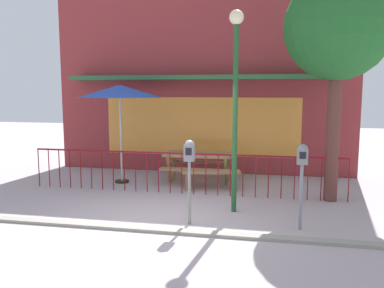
{
  "coord_description": "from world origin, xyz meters",
  "views": [
    {
      "loc": [
        1.99,
        -6.85,
        2.39
      ],
      "look_at": [
        0.16,
        2.36,
        1.12
      ],
      "focal_mm": 37.03,
      "sensor_mm": 36.0,
      "label": 1
    }
  ],
  "objects_px": {
    "patio_umbrella": "(120,92)",
    "parking_meter_near": "(189,159)",
    "patio_bench": "(211,176)",
    "street_lamp": "(236,82)",
    "picnic_table_left": "(199,159)",
    "parking_meter_far": "(302,164)",
    "street_tree": "(338,29)"
  },
  "relations": [
    {
      "from": "patio_bench",
      "to": "street_lamp",
      "type": "height_order",
      "value": "street_lamp"
    },
    {
      "from": "parking_meter_far",
      "to": "street_tree",
      "type": "height_order",
      "value": "street_tree"
    },
    {
      "from": "picnic_table_left",
      "to": "parking_meter_far",
      "type": "height_order",
      "value": "parking_meter_far"
    },
    {
      "from": "patio_bench",
      "to": "parking_meter_near",
      "type": "bearing_deg",
      "value": -90.43
    },
    {
      "from": "street_tree",
      "to": "street_lamp",
      "type": "xyz_separation_m",
      "value": [
        -2.0,
        -1.2,
        -1.11
      ]
    },
    {
      "from": "patio_umbrella",
      "to": "patio_bench",
      "type": "distance_m",
      "value": 3.17
    },
    {
      "from": "patio_umbrella",
      "to": "parking_meter_near",
      "type": "distance_m",
      "value": 3.93
    },
    {
      "from": "picnic_table_left",
      "to": "patio_umbrella",
      "type": "bearing_deg",
      "value": -168.7
    },
    {
      "from": "street_tree",
      "to": "street_lamp",
      "type": "distance_m",
      "value": 2.58
    },
    {
      "from": "parking_meter_far",
      "to": "street_lamp",
      "type": "xyz_separation_m",
      "value": [
        -1.22,
        0.82,
        1.39
      ]
    },
    {
      "from": "parking_meter_far",
      "to": "parking_meter_near",
      "type": "bearing_deg",
      "value": -177.21
    },
    {
      "from": "parking_meter_near",
      "to": "parking_meter_far",
      "type": "xyz_separation_m",
      "value": [
        1.94,
        0.09,
        -0.02
      ]
    },
    {
      "from": "patio_umbrella",
      "to": "patio_bench",
      "type": "relative_size",
      "value": 1.77
    },
    {
      "from": "patio_bench",
      "to": "parking_meter_far",
      "type": "height_order",
      "value": "parking_meter_far"
    },
    {
      "from": "patio_bench",
      "to": "street_tree",
      "type": "height_order",
      "value": "street_tree"
    },
    {
      "from": "patio_umbrella",
      "to": "parking_meter_near",
      "type": "xyz_separation_m",
      "value": [
        2.4,
        -2.87,
        -1.18
      ]
    },
    {
      "from": "patio_umbrella",
      "to": "patio_bench",
      "type": "height_order",
      "value": "patio_umbrella"
    },
    {
      "from": "picnic_table_left",
      "to": "street_lamp",
      "type": "height_order",
      "value": "street_lamp"
    },
    {
      "from": "parking_meter_far",
      "to": "picnic_table_left",
      "type": "bearing_deg",
      "value": 126.52
    },
    {
      "from": "patio_bench",
      "to": "picnic_table_left",
      "type": "bearing_deg",
      "value": 120.34
    },
    {
      "from": "picnic_table_left",
      "to": "patio_bench",
      "type": "distance_m",
      "value": 0.9
    },
    {
      "from": "patio_umbrella",
      "to": "street_tree",
      "type": "height_order",
      "value": "street_tree"
    },
    {
      "from": "parking_meter_near",
      "to": "street_lamp",
      "type": "bearing_deg",
      "value": 52.08
    },
    {
      "from": "patio_umbrella",
      "to": "street_tree",
      "type": "xyz_separation_m",
      "value": [
        5.12,
        -0.75,
        1.3
      ]
    },
    {
      "from": "picnic_table_left",
      "to": "street_tree",
      "type": "distance_m",
      "value": 4.52
    },
    {
      "from": "picnic_table_left",
      "to": "parking_meter_near",
      "type": "relative_size",
      "value": 1.17
    },
    {
      "from": "parking_meter_near",
      "to": "street_tree",
      "type": "bearing_deg",
      "value": 37.99
    },
    {
      "from": "picnic_table_left",
      "to": "patio_umbrella",
      "type": "height_order",
      "value": "patio_umbrella"
    },
    {
      "from": "parking_meter_far",
      "to": "street_lamp",
      "type": "height_order",
      "value": "street_lamp"
    },
    {
      "from": "parking_meter_near",
      "to": "patio_umbrella",
      "type": "bearing_deg",
      "value": 129.93
    },
    {
      "from": "picnic_table_left",
      "to": "street_tree",
      "type": "bearing_deg",
      "value": -20.18
    },
    {
      "from": "patio_umbrella",
      "to": "patio_bench",
      "type": "xyz_separation_m",
      "value": [
        2.42,
        -0.34,
        -2.01
      ]
    }
  ]
}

